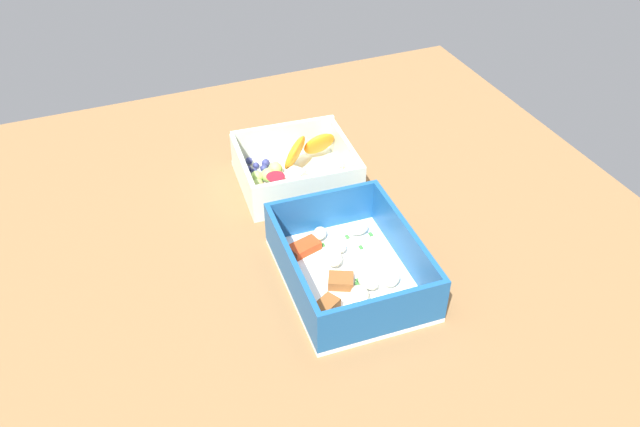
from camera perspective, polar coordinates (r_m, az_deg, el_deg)
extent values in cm
cube|color=brown|center=(82.44, 0.44, -0.95)|extent=(80.00, 80.00, 2.00)
cube|color=white|center=(73.43, 2.58, -5.61)|extent=(19.26, 14.97, 0.60)
cube|color=#19518C|center=(65.62, 5.59, -8.92)|extent=(1.22, 14.18, 5.25)
cube|color=#19518C|center=(77.86, 0.20, 0.30)|extent=(1.22, 14.18, 5.25)
cube|color=#19518C|center=(69.76, -2.56, -5.18)|extent=(17.47, 1.37, 5.25)
cube|color=#19518C|center=(73.69, 7.56, -2.70)|extent=(17.47, 1.37, 5.25)
ellipsoid|color=beige|center=(78.03, 3.39, -1.33)|extent=(2.00, 2.68, 1.26)
ellipsoid|color=beige|center=(71.94, 6.31, -5.76)|extent=(2.67, 2.87, 1.18)
ellipsoid|color=beige|center=(75.67, 1.62, -2.86)|extent=(2.51, 1.98, 1.13)
ellipsoid|color=beige|center=(69.98, 5.51, -7.32)|extent=(2.62, 2.24, 1.10)
ellipsoid|color=beige|center=(69.59, 3.49, -7.21)|extent=(3.49, 3.03, 1.46)
ellipsoid|color=beige|center=(77.38, -0.02, -1.75)|extent=(2.69, 2.47, 1.11)
ellipsoid|color=beige|center=(70.34, 8.11, -7.12)|extent=(2.65, 1.88, 1.31)
ellipsoid|color=beige|center=(73.86, 1.24, -3.92)|extent=(3.15, 2.61, 1.36)
ellipsoid|color=beige|center=(71.32, 4.25, -6.03)|extent=(3.00, 2.67, 1.24)
cube|color=brown|center=(71.71, 1.84, -5.95)|extent=(3.18, 3.44, 1.14)
cube|color=red|center=(75.88, -1.37, -2.98)|extent=(2.92, 3.97, 1.05)
cube|color=brown|center=(68.34, 0.44, -8.40)|extent=(3.11, 3.65, 1.70)
cube|color=#387A33|center=(77.98, 2.41, -2.07)|extent=(0.60, 0.40, 0.20)
cube|color=#387A33|center=(72.51, 3.35, -5.90)|extent=(0.60, 0.40, 0.20)
cube|color=#387A33|center=(76.82, 0.24, -2.77)|extent=(0.60, 0.40, 0.20)
cube|color=#387A33|center=(76.64, 3.61, -2.98)|extent=(0.60, 0.40, 0.20)
cube|color=#387A33|center=(72.14, 3.27, -6.19)|extent=(0.60, 0.40, 0.20)
cube|color=#387A33|center=(78.51, 4.48, -1.84)|extent=(0.60, 0.40, 0.20)
cube|color=silver|center=(87.93, -2.15, 2.94)|extent=(14.81, 15.75, 0.60)
cube|color=silver|center=(81.25, -0.91, 1.91)|extent=(1.69, 14.77, 4.71)
cube|color=silver|center=(91.76, -3.33, 6.56)|extent=(1.69, 14.77, 4.71)
cube|color=silver|center=(85.16, -6.78, 3.54)|extent=(12.56, 1.53, 4.71)
cube|color=silver|center=(88.22, 2.25, 5.16)|extent=(12.56, 1.53, 4.71)
ellipsoid|color=orange|center=(87.95, -2.32, 5.34)|extent=(6.02, 5.82, 5.25)
ellipsoid|color=orange|center=(90.35, -0.09, 6.14)|extent=(3.92, 4.91, 4.68)
cube|color=#F4EACC|center=(86.30, -2.33, 3.13)|extent=(3.56, 3.68, 1.77)
cube|color=#F4EACC|center=(87.36, 0.90, 3.67)|extent=(3.62, 3.79, 1.82)
sphere|color=#9ECC60|center=(86.91, -4.58, 3.37)|extent=(1.91, 1.91, 1.91)
sphere|color=#9ECC60|center=(86.80, -5.58, 3.19)|extent=(1.75, 1.75, 1.75)
sphere|color=#9ECC60|center=(88.10, -3.93, 3.94)|extent=(1.90, 1.90, 1.90)
sphere|color=#9ECC60|center=(85.33, -5.52, 2.49)|extent=(1.74, 1.74, 1.74)
cone|color=red|center=(82.77, -4.71, 1.49)|extent=(2.84, 2.84, 2.27)
cone|color=red|center=(85.44, -3.90, 2.75)|extent=(2.47, 2.47, 1.98)
sphere|color=navy|center=(89.03, -4.95, 3.97)|extent=(1.06, 1.06, 1.06)
sphere|color=navy|center=(90.00, -4.79, 4.44)|extent=(1.17, 1.17, 1.17)
sphere|color=navy|center=(89.86, -5.63, 4.22)|extent=(0.92, 0.92, 0.92)
sphere|color=navy|center=(90.75, -6.25, 4.61)|extent=(1.05, 1.05, 1.05)
sphere|color=navy|center=(88.71, -5.77, 3.70)|extent=(0.90, 0.90, 0.90)
sphere|color=navy|center=(89.25, -6.30, 3.91)|extent=(0.93, 0.93, 0.93)
cylinder|color=white|center=(95.45, -4.31, 6.31)|extent=(3.76, 3.76, 1.45)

